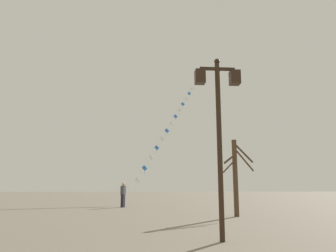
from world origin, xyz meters
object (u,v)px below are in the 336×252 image
at_px(bare_tree, 236,175).
at_px(twin_lantern_lamp_post, 219,111).
at_px(kite_train, 169,126).
at_px(kite_flyer, 123,194).

bearing_deg(bare_tree, twin_lantern_lamp_post, -109.52).
relative_size(twin_lantern_lamp_post, bare_tree, 1.35).
height_order(twin_lantern_lamp_post, kite_train, kite_train).
relative_size(kite_flyer, bare_tree, 0.46).
distance_m(twin_lantern_lamp_post, bare_tree, 7.54).
distance_m(kite_train, kite_flyer, 12.37).
distance_m(twin_lantern_lamp_post, kite_train, 24.60).
bearing_deg(kite_train, kite_flyer, -113.22).
height_order(kite_flyer, bare_tree, bare_tree).
xyz_separation_m(kite_flyer, bare_tree, (5.91, -7.74, 1.09)).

